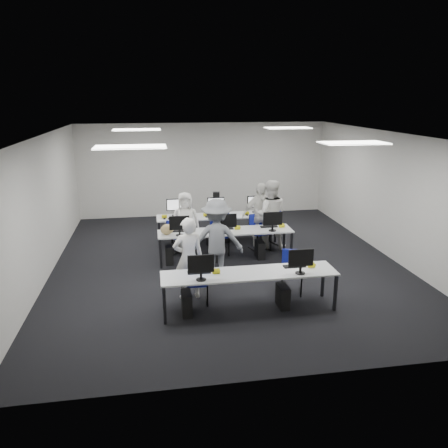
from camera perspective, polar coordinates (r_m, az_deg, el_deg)
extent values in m
plane|color=black|center=(10.43, 0.38, -5.04)|extent=(9.00, 9.00, 0.00)
plane|color=white|center=(9.74, 0.41, 11.62)|extent=(9.00, 9.00, 0.00)
cube|color=beige|center=(14.35, -2.67, 7.09)|extent=(8.00, 0.02, 3.00)
cube|color=beige|center=(5.80, 8.00, -7.19)|extent=(8.00, 0.02, 3.00)
cube|color=beige|center=(10.12, -22.55, 1.92)|extent=(0.02, 9.00, 3.00)
cube|color=beige|center=(11.35, 20.77, 3.57)|extent=(0.02, 9.00, 3.00)
cube|color=white|center=(7.62, -12.14, 9.83)|extent=(1.20, 0.60, 0.02)
cube|color=white|center=(8.44, 16.56, 10.13)|extent=(1.20, 0.60, 0.02)
cube|color=white|center=(11.60, -11.33, 12.00)|extent=(1.20, 0.60, 0.02)
cube|color=white|center=(12.16, 8.31, 12.32)|extent=(1.20, 0.60, 0.02)
cube|color=silver|center=(7.98, 3.32, -6.46)|extent=(3.20, 0.70, 0.03)
cube|color=black|center=(7.69, -7.77, -10.51)|extent=(0.05, 0.05, 0.70)
cube|color=black|center=(8.23, -7.91, -8.63)|extent=(0.05, 0.05, 0.70)
cube|color=black|center=(8.32, 14.34, -8.70)|extent=(0.05, 0.05, 0.70)
cube|color=black|center=(8.83, 12.80, -7.11)|extent=(0.05, 0.05, 0.70)
cube|color=silver|center=(10.38, 0.20, -0.97)|extent=(3.20, 0.70, 0.03)
cube|color=black|center=(10.08, -8.26, -3.87)|extent=(0.05, 0.05, 0.70)
cube|color=black|center=(10.64, -8.34, -2.76)|extent=(0.05, 0.05, 0.70)
cube|color=black|center=(10.57, 8.79, -2.92)|extent=(0.05, 0.05, 0.70)
cube|color=black|center=(11.11, 7.85, -1.91)|extent=(0.05, 0.05, 0.70)
cube|color=silver|center=(11.70, -0.94, 1.05)|extent=(3.20, 0.70, 0.03)
cube|color=black|center=(11.40, -8.44, -1.46)|extent=(0.05, 0.05, 0.70)
cube|color=black|center=(11.98, -8.50, -0.60)|extent=(0.05, 0.05, 0.70)
cube|color=black|center=(11.84, 6.72, -0.72)|extent=(0.05, 0.05, 0.70)
cube|color=black|center=(12.40, 5.97, 0.08)|extent=(0.05, 0.05, 0.70)
cube|color=#0B2494|center=(7.55, -3.04, -5.21)|extent=(0.46, 0.04, 0.32)
cube|color=black|center=(7.96, -3.27, -6.31)|extent=(0.42, 0.14, 0.02)
ellipsoid|color=black|center=(7.99, -1.12, -6.13)|extent=(0.07, 0.10, 0.04)
cube|color=black|center=(8.03, -4.90, -10.29)|extent=(0.18, 0.40, 0.42)
cube|color=white|center=(7.94, 10.02, -4.36)|extent=(0.46, 0.04, 0.32)
cube|color=black|center=(8.32, 9.20, -5.46)|extent=(0.42, 0.14, 0.02)
ellipsoid|color=black|center=(8.42, 11.15, -5.25)|extent=(0.07, 0.10, 0.04)
cube|color=black|center=(8.34, 7.69, -9.33)|extent=(0.18, 0.40, 0.42)
cube|color=white|center=(9.99, -5.86, 0.15)|extent=(0.46, 0.04, 0.32)
cube|color=black|center=(10.38, -5.93, -0.89)|extent=(0.42, 0.14, 0.02)
ellipsoid|color=black|center=(10.40, -4.28, -0.77)|extent=(0.07, 0.10, 0.04)
cube|color=black|center=(10.41, -7.17, -3.97)|extent=(0.18, 0.40, 0.42)
cube|color=white|center=(10.11, 0.37, 0.44)|extent=(0.46, 0.04, 0.32)
cube|color=black|center=(10.50, 0.07, -0.61)|extent=(0.42, 0.14, 0.02)
ellipsoid|color=black|center=(10.55, 1.68, -0.49)|extent=(0.07, 0.10, 0.04)
cube|color=black|center=(10.50, -1.15, -3.66)|extent=(0.18, 0.40, 0.42)
cube|color=white|center=(10.35, 6.38, 0.71)|extent=(0.46, 0.04, 0.32)
cube|color=black|center=(10.73, 5.88, -0.33)|extent=(0.42, 0.14, 0.02)
ellipsoid|color=black|center=(10.81, 7.42, -0.21)|extent=(0.07, 0.10, 0.04)
cube|color=black|center=(10.70, 4.70, -3.33)|extent=(0.18, 0.40, 0.42)
cube|color=white|center=(11.69, -6.42, 2.53)|extent=(0.46, 0.04, 0.32)
cube|color=black|center=(11.46, -6.29, 0.75)|extent=(0.42, 0.14, 0.02)
ellipsoid|color=black|center=(11.44, -7.79, 0.72)|extent=(0.07, 0.10, 0.04)
cube|color=black|center=(11.76, -5.03, -1.51)|extent=(0.18, 0.40, 0.42)
cube|color=white|center=(11.80, -1.08, 2.75)|extent=(0.46, 0.04, 0.32)
cube|color=black|center=(11.56, -0.84, 0.99)|extent=(0.42, 0.14, 0.02)
ellipsoid|color=black|center=(11.52, -2.31, 0.96)|extent=(0.07, 0.10, 0.04)
cube|color=black|center=(11.88, 0.26, -1.25)|extent=(0.18, 0.40, 0.42)
cube|color=white|center=(12.00, 4.14, 2.94)|extent=(0.46, 0.04, 0.32)
cube|color=black|center=(11.77, 4.47, 1.22)|extent=(0.42, 0.14, 0.02)
ellipsoid|color=black|center=(11.70, 3.04, 1.19)|extent=(0.07, 0.10, 0.04)
cube|color=black|center=(12.11, 5.40, -0.99)|extent=(0.18, 0.40, 0.42)
cube|color=navy|center=(8.35, -3.55, -7.60)|extent=(0.41, 0.39, 0.05)
cube|color=navy|center=(8.43, -3.66, -5.64)|extent=(0.38, 0.06, 0.33)
cube|color=navy|center=(8.85, 8.83, -6.23)|extent=(0.51, 0.50, 0.06)
cube|color=navy|center=(8.93, 8.86, -4.31)|extent=(0.39, 0.15, 0.34)
cube|color=navy|center=(10.95, -5.44, -1.67)|extent=(0.53, 0.52, 0.06)
cube|color=navy|center=(11.05, -5.19, -0.18)|extent=(0.38, 0.19, 0.34)
cube|color=navy|center=(10.88, -0.58, -1.42)|extent=(0.49, 0.47, 0.06)
cube|color=navy|center=(11.00, -0.69, 0.27)|extent=(0.44, 0.08, 0.38)
cube|color=navy|center=(11.19, 4.72, -1.08)|extent=(0.54, 0.53, 0.06)
cube|color=navy|center=(11.28, 4.23, 0.45)|extent=(0.42, 0.17, 0.36)
cube|color=navy|center=(11.15, -6.23, -1.36)|extent=(0.51, 0.50, 0.06)
cube|color=navy|center=(10.90, -6.52, -0.44)|extent=(0.39, 0.17, 0.34)
cube|color=navy|center=(11.25, -0.81, -0.73)|extent=(0.55, 0.53, 0.06)
cube|color=navy|center=(10.98, -0.45, 0.36)|extent=(0.46, 0.14, 0.39)
cube|color=navy|center=(11.50, 5.78, -0.45)|extent=(0.60, 0.59, 0.06)
cube|color=navy|center=(11.25, 6.44, 0.64)|extent=(0.44, 0.20, 0.39)
ellipsoid|color=tan|center=(10.14, -7.45, -0.70)|extent=(0.33, 0.25, 0.25)
imported|color=silver|center=(8.42, -4.67, -4.50)|extent=(0.63, 0.45, 1.63)
imported|color=silver|center=(11.26, 6.03, 1.27)|extent=(1.00, 0.87, 1.78)
imported|color=silver|center=(11.09, -5.07, 0.31)|extent=(0.77, 0.54, 1.51)
imported|color=silver|center=(11.31, 4.69, 1.14)|extent=(1.06, 0.61, 1.70)
imported|color=slate|center=(9.27, -0.97, -2.04)|extent=(1.21, 0.79, 1.76)
cube|color=black|center=(9.19, -1.02, 3.88)|extent=(0.16, 0.20, 0.10)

